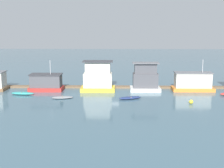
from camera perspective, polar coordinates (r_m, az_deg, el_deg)
ground_plane at (r=56.57m, az=0.02°, el=-1.20°), size 200.00×200.00×0.00m
dock_walkway at (r=59.13m, az=0.08°, el=-0.53°), size 59.60×1.53×0.30m
houseboat_red at (r=57.66m, az=-11.95°, el=0.25°), size 6.02×3.36×5.50m
houseboat_yellow at (r=56.12m, az=-2.60°, el=1.10°), size 6.09×3.91×5.40m
houseboat_white at (r=56.44m, az=6.11°, el=1.00°), size 5.40×3.55×5.12m
houseboat_orange at (r=58.18m, az=14.55°, el=0.33°), size 7.42×3.37×5.64m
dinghy_teal at (r=55.25m, az=-16.03°, el=-1.66°), size 4.11×1.63×0.49m
dinghy_grey at (r=51.11m, az=-9.05°, el=-2.43°), size 3.60×2.05×0.36m
dinghy_navy at (r=50.24m, az=3.32°, el=-2.53°), size 3.96×2.51×0.39m
mooring_post_near_right at (r=58.07m, az=-1.41°, el=-0.16°), size 0.29×0.29×1.47m
mooring_post_near_left at (r=58.41m, az=7.99°, el=-0.17°), size 0.21×0.21×1.51m
buoy_yellow at (r=48.59m, az=14.26°, el=-3.16°), size 0.63×0.63×0.63m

